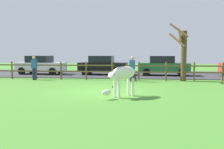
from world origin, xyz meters
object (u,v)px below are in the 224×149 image
(crow_on_grass, at_px, (114,87))
(parked_car_green, at_px, (163,65))
(parked_car_black, at_px, (103,65))
(zebra, at_px, (122,75))
(bare_tree, at_px, (183,53))
(visitor_left_of_tree, at_px, (34,67))
(visitor_right_of_tree, at_px, (132,68))
(parked_car_white, at_px, (41,65))

(crow_on_grass, bearing_deg, parked_car_green, 67.80)
(parked_car_green, height_order, parked_car_black, same)
(parked_car_green, bearing_deg, zebra, -104.59)
(zebra, distance_m, crow_on_grass, 2.36)
(bare_tree, relative_size, crow_on_grass, 17.55)
(visitor_left_of_tree, relative_size, visitor_right_of_tree, 1.00)
(crow_on_grass, distance_m, parked_car_green, 8.41)
(bare_tree, distance_m, visitor_left_of_tree, 10.01)
(parked_car_green, relative_size, visitor_right_of_tree, 2.49)
(visitor_right_of_tree, bearing_deg, parked_car_black, 121.03)
(parked_car_green, bearing_deg, crow_on_grass, -112.20)
(zebra, relative_size, parked_car_white, 0.38)
(parked_car_black, bearing_deg, parked_car_white, -178.33)
(bare_tree, height_order, zebra, bare_tree)
(crow_on_grass, height_order, parked_car_black, parked_car_black)
(zebra, distance_m, visitor_left_of_tree, 8.66)
(crow_on_grass, bearing_deg, bare_tree, 45.58)
(zebra, xyz_separation_m, parked_car_green, (2.58, 9.89, -0.08))
(crow_on_grass, height_order, parked_car_green, parked_car_green)
(bare_tree, xyz_separation_m, zebra, (-3.50, -6.31, -0.93))
(bare_tree, xyz_separation_m, visitor_right_of_tree, (-3.29, -0.57, -0.95))
(crow_on_grass, bearing_deg, zebra, -74.58)
(parked_car_white, height_order, parked_car_green, same)
(zebra, height_order, crow_on_grass, zebra)
(parked_car_white, xyz_separation_m, visitor_right_of_tree, (7.90, -4.13, 0.06))
(bare_tree, distance_m, visitor_right_of_tree, 3.47)
(bare_tree, xyz_separation_m, crow_on_grass, (-4.09, -4.18, -1.73))
(parked_car_white, relative_size, parked_car_green, 1.00)
(parked_car_white, bearing_deg, parked_car_black, 1.67)
(crow_on_grass, xyz_separation_m, parked_car_green, (3.16, 7.76, 0.72))
(parked_car_green, bearing_deg, visitor_left_of_tree, -155.48)
(parked_car_green, xyz_separation_m, visitor_left_of_tree, (-9.03, -4.12, 0.06))
(parked_car_black, distance_m, visitor_right_of_tree, 5.00)
(parked_car_white, bearing_deg, crow_on_grass, -47.48)
(parked_car_white, xyz_separation_m, parked_car_green, (10.26, 0.02, 0.00))
(bare_tree, distance_m, parked_car_black, 7.01)
(visitor_left_of_tree, bearing_deg, zebra, -41.84)
(zebra, relative_size, parked_car_black, 0.38)
(bare_tree, bearing_deg, parked_car_white, 162.36)
(zebra, height_order, parked_car_white, parked_car_white)
(visitor_right_of_tree, bearing_deg, zebra, -92.17)
(bare_tree, bearing_deg, visitor_left_of_tree, -176.91)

